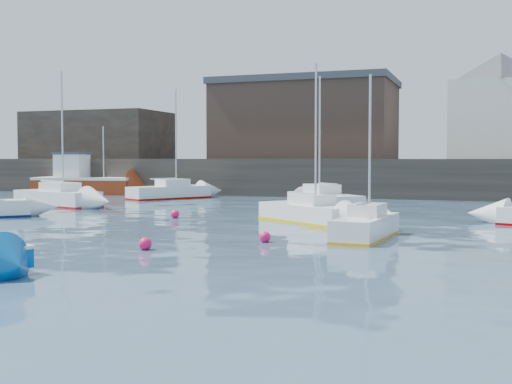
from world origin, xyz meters
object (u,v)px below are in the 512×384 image
(sailboat_b, at_px, (308,212))
(sailboat_f, at_px, (324,201))
(sailboat_h, at_px, (170,192))
(buoy_mid, at_px, (265,242))
(sailboat_e, at_px, (57,198))
(sailboat_c, at_px, (366,226))
(buoy_far, at_px, (175,218))
(fishing_boat, at_px, (83,181))
(buoy_near, at_px, (145,250))

(sailboat_b, xyz_separation_m, sailboat_f, (-0.93, 7.03, 0.07))
(sailboat_h, xyz_separation_m, buoy_mid, (14.87, -21.47, -0.54))
(sailboat_e, height_order, sailboat_f, sailboat_e)
(sailboat_b, distance_m, sailboat_c, 6.40)
(sailboat_f, xyz_separation_m, buoy_far, (-6.03, -7.19, -0.55))
(sailboat_c, xyz_separation_m, sailboat_e, (-21.32, 9.92, 0.08))
(sailboat_c, distance_m, sailboat_h, 26.41)
(fishing_boat, xyz_separation_m, sailboat_f, (23.76, -10.56, -0.56))
(fishing_boat, distance_m, sailboat_b, 30.33)
(fishing_boat, distance_m, sailboat_f, 26.01)
(buoy_near, relative_size, buoy_far, 0.98)
(sailboat_e, distance_m, buoy_far, 11.76)
(sailboat_f, bearing_deg, sailboat_h, 153.05)
(sailboat_b, xyz_separation_m, sailboat_e, (-17.68, 4.66, 0.07))
(sailboat_f, bearing_deg, fishing_boat, 156.03)
(sailboat_c, distance_m, buoy_near, 8.42)
(sailboat_c, distance_m, buoy_far, 11.78)
(buoy_near, bearing_deg, sailboat_b, 75.61)
(buoy_mid, bearing_deg, sailboat_f, 95.12)
(sailboat_c, bearing_deg, fishing_boat, 141.11)
(sailboat_f, relative_size, buoy_mid, 18.82)
(sailboat_c, bearing_deg, buoy_far, 154.31)
(fishing_boat, xyz_separation_m, buoy_near, (21.94, -28.32, -1.12))
(fishing_boat, height_order, buoy_near, fishing_boat)
(sailboat_e, height_order, sailboat_h, sailboat_e)
(sailboat_e, relative_size, sailboat_f, 1.08)
(sailboat_b, bearing_deg, buoy_mid, -87.16)
(sailboat_b, height_order, buoy_near, sailboat_b)
(sailboat_b, height_order, sailboat_h, sailboat_h)
(sailboat_b, xyz_separation_m, buoy_mid, (0.37, -7.54, -0.48))
(sailboat_c, height_order, buoy_near, sailboat_c)
(sailboat_h, bearing_deg, sailboat_f, -26.95)
(fishing_boat, height_order, sailboat_e, sailboat_e)
(sailboat_f, distance_m, buoy_mid, 14.64)
(fishing_boat, distance_m, buoy_near, 35.84)
(sailboat_c, relative_size, sailboat_h, 0.76)
(sailboat_f, height_order, buoy_near, sailboat_f)
(sailboat_e, xyz_separation_m, sailboat_f, (16.75, 2.38, 0.00))
(sailboat_h, bearing_deg, buoy_near, -64.53)
(sailboat_c, xyz_separation_m, sailboat_f, (-4.58, 12.29, 0.08))
(sailboat_b, xyz_separation_m, buoy_far, (-6.96, -0.16, -0.48))
(sailboat_e, xyz_separation_m, buoy_mid, (18.05, -12.19, -0.55))
(sailboat_h, distance_m, buoy_mid, 26.12)
(sailboat_e, distance_m, buoy_near, 21.44)
(sailboat_e, bearing_deg, sailboat_h, 71.05)
(sailboat_h, relative_size, buoy_far, 18.51)
(fishing_boat, height_order, sailboat_b, sailboat_b)
(buoy_near, bearing_deg, sailboat_c, 40.48)
(fishing_boat, relative_size, sailboat_b, 1.22)
(sailboat_b, relative_size, sailboat_f, 0.95)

